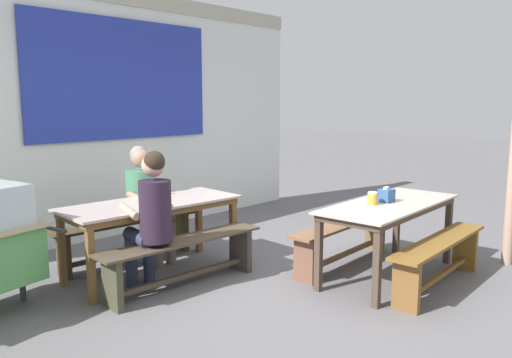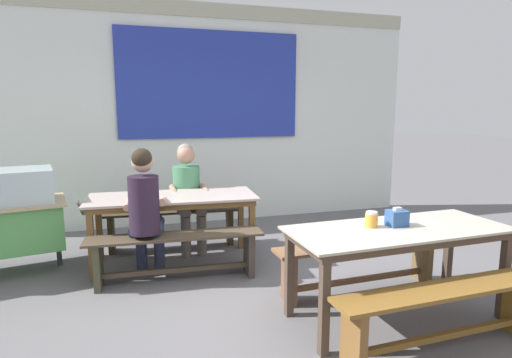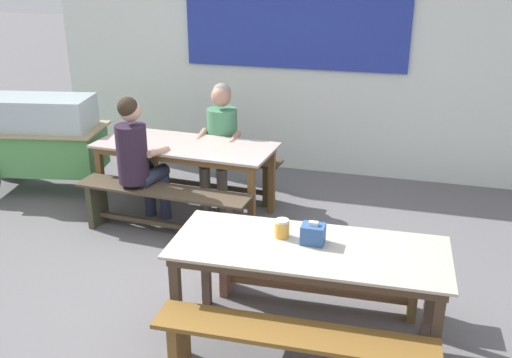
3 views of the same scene
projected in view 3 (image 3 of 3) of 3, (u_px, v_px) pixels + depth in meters
ground_plane at (217, 291)px, 4.45m from camera, size 40.00×40.00×0.00m
backdrop_wall at (299, 34)px, 6.48m from camera, size 6.05×0.23×3.10m
dining_table_far at (185, 151)px, 5.56m from camera, size 1.79×0.82×0.74m
dining_table_near at (308, 257)px, 3.61m from camera, size 1.77×0.77×0.74m
bench_far_back at (208, 168)px, 6.14m from camera, size 1.64×0.37×0.46m
bench_far_front at (163, 205)px, 5.25m from camera, size 1.69×0.42×0.46m
bench_near_back at (317, 266)px, 4.20m from camera, size 1.64×0.32×0.46m
bench_near_front at (292, 353)px, 3.27m from camera, size 1.64×0.33×0.46m
food_cart at (38, 137)px, 6.17m from camera, size 1.79×0.98×1.06m
person_left_back_turned at (138, 155)px, 5.24m from camera, size 0.43×0.55×1.30m
person_center_facing at (220, 136)px, 5.87m from camera, size 0.44×0.58×1.25m
tissue_box at (313, 234)px, 3.60m from camera, size 0.15×0.12×0.15m
condiment_jar at (282, 228)px, 3.68m from camera, size 0.10×0.10×0.12m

